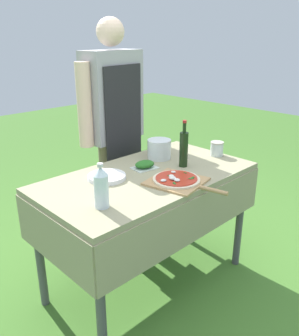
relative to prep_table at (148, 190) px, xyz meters
The scene contains 10 objects.
ground_plane 0.70m from the prep_table, ahead, with size 12.00×12.00×0.00m, color #477A2D.
prep_table is the anchor object (origin of this frame).
person_cook 0.72m from the prep_table, 69.43° to the left, with size 0.65×0.26×1.73m.
pizza_on_peel 0.25m from the prep_table, 80.09° to the right, with size 0.36×0.49×0.05m.
oil_bottle 0.36m from the prep_table, 11.27° to the right, with size 0.06×0.06×0.31m.
water_bottle 0.54m from the prep_table, 161.79° to the right, with size 0.07×0.07×0.23m.
herb_container 0.17m from the prep_table, 56.63° to the left, with size 0.17×0.14×0.05m.
mixing_tub 0.36m from the prep_table, 31.66° to the left, with size 0.16×0.16×0.13m, color silver.
plate_stack 0.28m from the prep_table, 150.62° to the left, with size 0.23×0.23×0.02m.
sauce_jar 0.63m from the prep_table, ahead, with size 0.09×0.09×0.10m.
Camera 1 is at (-1.42, -1.47, 1.62)m, focal length 38.00 mm.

